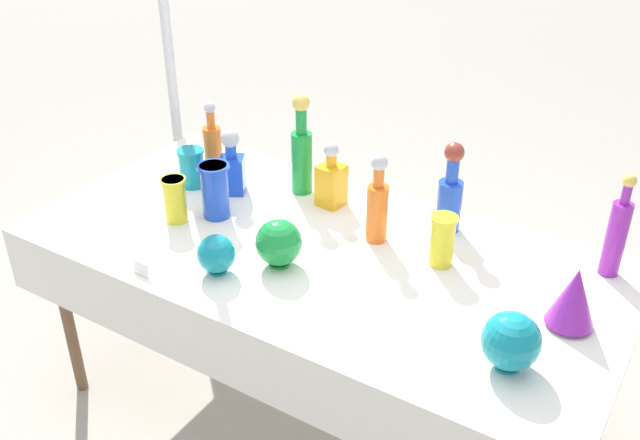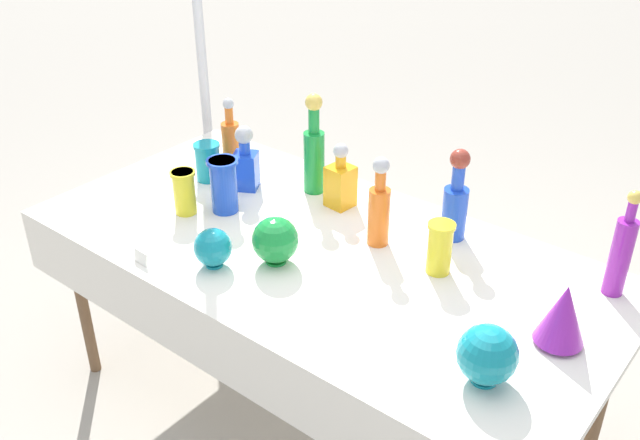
% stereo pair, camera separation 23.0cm
% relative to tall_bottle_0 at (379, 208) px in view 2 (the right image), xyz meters
% --- Properties ---
extents(ground_plane, '(40.00, 40.00, 0.00)m').
position_rel_tall_bottle_0_xyz_m(ground_plane, '(-0.14, -0.14, -0.89)').
color(ground_plane, '#A0998C').
extents(display_table, '(1.97, 0.97, 0.76)m').
position_rel_tall_bottle_0_xyz_m(display_table, '(-0.14, -0.16, -0.19)').
color(display_table, white).
rests_on(display_table, ground).
extents(tall_bottle_0, '(0.07, 0.07, 0.31)m').
position_rel_tall_bottle_0_xyz_m(tall_bottle_0, '(0.00, 0.00, 0.00)').
color(tall_bottle_0, orange).
rests_on(tall_bottle_0, display_table).
extents(tall_bottle_1, '(0.08, 0.08, 0.32)m').
position_rel_tall_bottle_0_xyz_m(tall_bottle_1, '(0.17, 0.19, 0.00)').
color(tall_bottle_1, blue).
rests_on(tall_bottle_1, display_table).
extents(tall_bottle_2, '(0.08, 0.08, 0.38)m').
position_rel_tall_bottle_0_xyz_m(tall_bottle_2, '(-0.40, 0.16, 0.03)').
color(tall_bottle_2, '#198C38').
rests_on(tall_bottle_2, display_table).
extents(tall_bottle_3, '(0.07, 0.07, 0.30)m').
position_rel_tall_bottle_0_xyz_m(tall_bottle_3, '(-0.78, 0.10, -0.01)').
color(tall_bottle_3, orange).
rests_on(tall_bottle_3, display_table).
extents(tall_bottle_4, '(0.06, 0.06, 0.34)m').
position_rel_tall_bottle_0_xyz_m(tall_bottle_4, '(0.71, 0.21, 0.01)').
color(tall_bottle_4, purple).
rests_on(tall_bottle_4, display_table).
extents(square_decanter_0, '(0.12, 0.12, 0.25)m').
position_rel_tall_bottle_0_xyz_m(square_decanter_0, '(-0.62, 0.02, -0.02)').
color(square_decanter_0, blue).
rests_on(square_decanter_0, display_table).
extents(square_decanter_1, '(0.10, 0.10, 0.24)m').
position_rel_tall_bottle_0_xyz_m(square_decanter_1, '(-0.25, 0.13, -0.04)').
color(square_decanter_1, orange).
rests_on(square_decanter_1, display_table).
extents(slender_vase_0, '(0.09, 0.09, 0.17)m').
position_rel_tall_bottle_0_xyz_m(slender_vase_0, '(0.24, -0.02, -0.04)').
color(slender_vase_0, yellow).
rests_on(slender_vase_0, display_table).
extents(slender_vase_1, '(0.11, 0.11, 0.20)m').
position_rel_tall_bottle_0_xyz_m(slender_vase_1, '(-0.55, -0.16, -0.03)').
color(slender_vase_1, blue).
rests_on(slender_vase_1, display_table).
extents(slender_vase_2, '(0.09, 0.09, 0.16)m').
position_rel_tall_bottle_0_xyz_m(slender_vase_2, '(-0.65, -0.26, -0.04)').
color(slender_vase_2, yellow).
rests_on(slender_vase_2, display_table).
extents(slender_vase_3, '(0.10, 0.10, 0.15)m').
position_rel_tall_bottle_0_xyz_m(slender_vase_3, '(-0.78, -0.02, -0.05)').
color(slender_vase_3, teal).
rests_on(slender_vase_3, display_table).
extents(fluted_vase_0, '(0.13, 0.13, 0.19)m').
position_rel_tall_bottle_0_xyz_m(fluted_vase_0, '(0.67, -0.12, -0.03)').
color(fluted_vase_0, purple).
rests_on(fluted_vase_0, display_table).
extents(round_bowl_0, '(0.12, 0.12, 0.13)m').
position_rel_tall_bottle_0_xyz_m(round_bowl_0, '(-0.32, -0.43, -0.07)').
color(round_bowl_0, teal).
rests_on(round_bowl_0, display_table).
extents(round_bowl_1, '(0.15, 0.15, 0.16)m').
position_rel_tall_bottle_0_xyz_m(round_bowl_1, '(-0.19, -0.30, -0.05)').
color(round_bowl_1, '#198C38').
rests_on(round_bowl_1, display_table).
extents(round_bowl_2, '(0.15, 0.15, 0.16)m').
position_rel_tall_bottle_0_xyz_m(round_bowl_2, '(0.58, -0.38, -0.05)').
color(round_bowl_2, teal).
rests_on(round_bowl_2, display_table).
extents(price_tag_left, '(0.06, 0.02, 0.04)m').
position_rel_tall_bottle_0_xyz_m(price_tag_left, '(-0.52, -0.57, -0.11)').
color(price_tag_left, white).
rests_on(price_tag_left, display_table).
extents(canopy_pole, '(0.18, 0.18, 2.41)m').
position_rel_tall_bottle_0_xyz_m(canopy_pole, '(-1.30, 0.45, 0.05)').
color(canopy_pole, silver).
rests_on(canopy_pole, ground).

